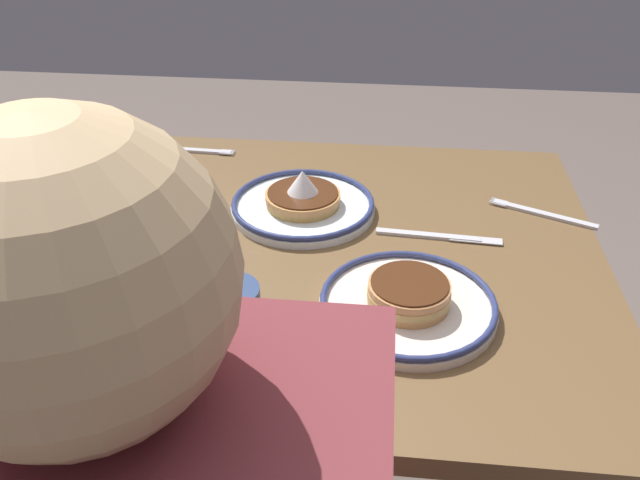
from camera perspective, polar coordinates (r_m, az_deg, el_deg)
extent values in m
cube|color=brown|center=(1.16, -3.58, -1.08)|extent=(1.10, 0.86, 0.03)
cylinder|color=brown|center=(1.65, 14.50, -6.43)|extent=(0.07, 0.07, 0.71)
cylinder|color=brown|center=(1.75, -16.20, -4.42)|extent=(0.07, 0.07, 0.71)
cylinder|color=white|center=(1.24, -1.47, 2.77)|extent=(0.27, 0.27, 0.01)
torus|color=navy|center=(1.23, -1.48, 3.25)|extent=(0.27, 0.27, 0.01)
cylinder|color=gold|center=(1.23, -1.48, 3.29)|extent=(0.14, 0.14, 0.01)
cylinder|color=#D7924C|center=(1.23, -1.49, 3.78)|extent=(0.14, 0.14, 0.01)
cylinder|color=#4C2814|center=(1.22, -1.49, 4.09)|extent=(0.13, 0.13, 0.00)
cone|color=white|center=(1.21, -1.51, 5.04)|extent=(0.06, 0.06, 0.04)
cylinder|color=white|center=(1.08, -15.73, -3.48)|extent=(0.24, 0.24, 0.01)
torus|color=navy|center=(1.07, -15.82, -2.96)|extent=(0.23, 0.23, 0.01)
cube|color=tan|center=(1.08, -14.56, -2.14)|extent=(0.11, 0.07, 0.02)
ellipsoid|color=brown|center=(1.06, -18.05, -3.03)|extent=(0.05, 0.04, 0.04)
ellipsoid|color=brown|center=(1.05, -18.84, -3.38)|extent=(0.05, 0.04, 0.04)
ellipsoid|color=brown|center=(1.06, -18.25, -3.29)|extent=(0.04, 0.03, 0.03)
cylinder|color=silver|center=(1.00, 7.52, -5.74)|extent=(0.26, 0.26, 0.01)
torus|color=navy|center=(0.99, 7.56, -5.19)|extent=(0.26, 0.26, 0.01)
cylinder|color=tan|center=(0.99, 7.57, -5.14)|extent=(0.12, 0.12, 0.01)
cylinder|color=tan|center=(0.98, 7.62, -4.59)|extent=(0.12, 0.12, 0.01)
cylinder|color=tan|center=(0.98, 7.67, -4.03)|extent=(0.12, 0.12, 0.01)
cylinder|color=#4C2814|center=(0.97, 7.70, -3.67)|extent=(0.11, 0.11, 0.00)
cylinder|color=#334772|center=(0.92, -7.67, -6.40)|extent=(0.08, 0.08, 0.09)
torus|color=#334772|center=(0.90, -6.01, -7.62)|extent=(0.06, 0.05, 0.06)
cylinder|color=brown|center=(0.91, -7.80, -4.98)|extent=(0.07, 0.07, 0.01)
cube|color=black|center=(1.27, -14.23, 2.24)|extent=(0.16, 0.14, 0.01)
cube|color=silver|center=(1.50, -11.02, 7.57)|extent=(0.18, 0.02, 0.01)
cube|color=silver|center=(1.47, -8.05, 7.32)|extent=(0.03, 0.00, 0.00)
cube|color=silver|center=(1.48, -7.99, 7.42)|extent=(0.03, 0.00, 0.00)
cube|color=silver|center=(1.48, -7.93, 7.51)|extent=(0.03, 0.00, 0.00)
cube|color=silver|center=(1.49, -7.87, 7.61)|extent=(0.03, 0.00, 0.00)
cube|color=silver|center=(1.29, 18.68, 2.11)|extent=(0.18, 0.09, 0.01)
cube|color=silver|center=(1.32, 15.19, 3.30)|extent=(0.03, 0.02, 0.00)
cube|color=silver|center=(1.31, 15.11, 3.19)|extent=(0.03, 0.02, 0.00)
cube|color=silver|center=(1.31, 15.03, 3.08)|extent=(0.03, 0.02, 0.00)
cube|color=silver|center=(1.30, 14.95, 2.97)|extent=(0.03, 0.02, 0.00)
cube|color=silver|center=(1.18, 9.25, 0.39)|extent=(0.18, 0.03, 0.01)
cube|color=silver|center=(1.18, 13.22, 0.02)|extent=(0.09, 0.03, 0.00)
sphere|color=tan|center=(0.40, -20.92, -3.14)|extent=(0.20, 0.20, 0.20)
cylinder|color=#DEA988|center=(0.76, -9.88, -17.62)|extent=(0.08, 0.08, 0.26)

